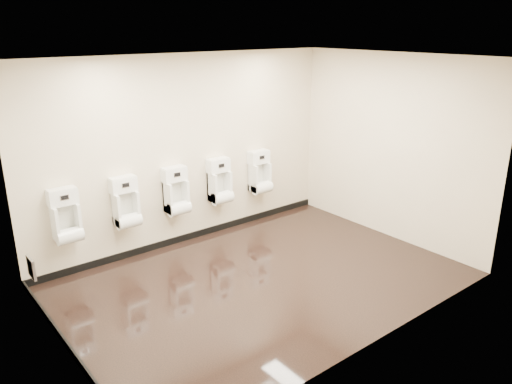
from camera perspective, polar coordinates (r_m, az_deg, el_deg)
ground at (r=6.60m, az=0.79°, el=-10.09°), size 5.00×3.50×0.00m
ceiling at (r=5.80m, az=0.92°, el=14.97°), size 5.00×3.50×0.00m
back_wall at (r=7.44m, az=-7.76°, el=4.68°), size 5.00×0.02×2.80m
front_wall at (r=4.90m, az=13.97°, el=-3.10°), size 5.00×0.02×2.80m
left_wall at (r=4.95m, az=-22.20°, el=-3.77°), size 0.02×3.50×2.80m
right_wall at (r=7.83m, az=15.20°, el=4.90°), size 0.02×3.50×2.80m
tile_overlay_left at (r=4.95m, az=-22.15°, el=-3.76°), size 0.01×3.50×2.80m
skirting_back at (r=7.86m, az=-7.29°, el=-4.93°), size 5.00×0.02×0.10m
skirting_left at (r=5.57m, az=-20.33°, el=-16.71°), size 0.02×3.50×0.10m
access_panel at (r=6.38m, az=-24.30°, el=-7.90°), size 0.04×0.25×0.25m
urinal_0 at (r=6.77m, az=-20.87°, el=-2.99°), size 0.37×0.28×0.69m
urinal_1 at (r=7.03m, az=-14.64°, el=-1.57°), size 0.37×0.28×0.69m
urinal_2 at (r=7.35m, az=-9.08°, el=-0.28°), size 0.37×0.28×0.69m
urinal_3 at (r=7.74m, az=-4.14°, el=0.86°), size 0.37×0.28×0.69m
urinal_4 at (r=8.19m, az=0.45°, el=1.92°), size 0.37×0.28×0.69m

